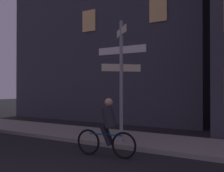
{
  "coord_description": "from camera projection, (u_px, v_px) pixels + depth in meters",
  "views": [
    {
      "loc": [
        3.17,
        -2.43,
        1.87
      ],
      "look_at": [
        -1.61,
        5.08,
        1.96
      ],
      "focal_mm": 43.99,
      "sensor_mm": 36.0,
      "label": 1
    }
  ],
  "objects": [
    {
      "name": "cyclist",
      "position": [
        107.0,
        130.0,
        7.54
      ],
      "size": [
        1.81,
        0.37,
        1.61
      ],
      "color": "black",
      "rests_on": "ground_plane"
    },
    {
      "name": "signpost",
      "position": [
        121.0,
        70.0,
        8.98
      ],
      "size": [
        1.78,
        0.95,
        3.96
      ],
      "color": "gray",
      "rests_on": "sidewalk_kerb"
    },
    {
      "name": "building_left_block",
      "position": [
        118.0,
        11.0,
        18.2
      ],
      "size": [
        12.56,
        6.41,
        14.14
      ],
      "color": "#383842",
      "rests_on": "ground_plane"
    },
    {
      "name": "sidewalk_kerb",
      "position": [
        172.0,
        144.0,
        8.96
      ],
      "size": [
        40.0,
        2.65,
        0.14
      ],
      "primitive_type": "cube",
      "color": "gray",
      "rests_on": "ground_plane"
    }
  ]
}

